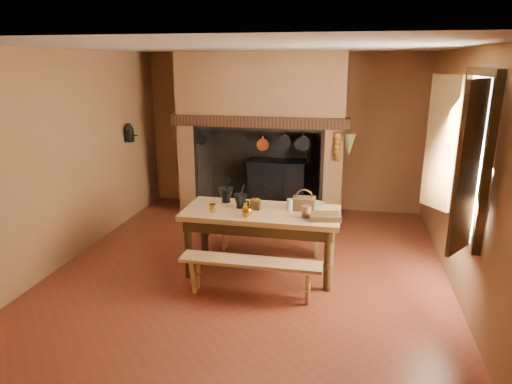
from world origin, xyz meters
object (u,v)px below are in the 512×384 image
(iron_range, at_px, (278,185))
(work_table, at_px, (261,220))
(bench_front, at_px, (250,269))
(mixing_bowl, at_px, (312,206))
(wicker_basket, at_px, (304,203))
(coffee_grinder, at_px, (255,204))

(iron_range, height_order, work_table, iron_range)
(work_table, distance_m, bench_front, 0.75)
(iron_range, xyz_separation_m, mixing_bowl, (0.81, -2.34, 0.39))
(work_table, xyz_separation_m, bench_front, (0.00, -0.65, -0.37))
(bench_front, bearing_deg, wicker_basket, 57.32)
(iron_range, xyz_separation_m, wicker_basket, (0.71, -2.40, 0.45))
(mixing_bowl, bearing_deg, work_table, -160.83)
(work_table, height_order, bench_front, work_table)
(iron_range, distance_m, wicker_basket, 2.54)
(wicker_basket, bearing_deg, mixing_bowl, 33.68)
(bench_front, relative_size, mixing_bowl, 5.66)
(mixing_bowl, bearing_deg, bench_front, -125.24)
(iron_range, bearing_deg, mixing_bowl, -70.97)
(iron_range, xyz_separation_m, bench_front, (0.19, -3.20, -0.14))
(work_table, xyz_separation_m, wicker_basket, (0.51, 0.15, 0.22))
(bench_front, relative_size, wicker_basket, 5.86)
(work_table, xyz_separation_m, mixing_bowl, (0.61, 0.21, 0.17))
(bench_front, relative_size, coffee_grinder, 8.78)
(coffee_grinder, bearing_deg, iron_range, 89.05)
(iron_range, distance_m, bench_front, 3.21)
(iron_range, relative_size, bench_front, 0.98)
(coffee_grinder, distance_m, mixing_bowl, 0.72)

